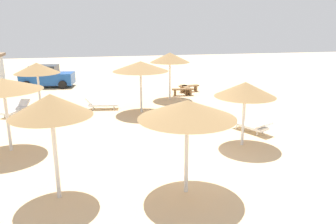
{
  "coord_description": "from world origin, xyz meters",
  "views": [
    {
      "loc": [
        -2.95,
        -10.54,
        4.97
      ],
      "look_at": [
        0.0,
        3.0,
        1.2
      ],
      "focal_mm": 35.37,
      "sensor_mm": 36.0,
      "label": 1
    }
  ],
  "objects_px": {
    "parasol_3": "(141,66)",
    "parasol_8": "(170,58)",
    "parasol_6": "(51,106)",
    "bench_2": "(183,91)",
    "bench_1": "(189,87)",
    "lounger_3": "(101,104)",
    "lounger_4": "(16,109)",
    "bench_0": "(186,88)",
    "lounger_1": "(252,126)",
    "parasol_5": "(187,110)",
    "parasol_7": "(3,85)",
    "parasol_4": "(37,68)",
    "parked_car": "(47,77)",
    "parasol_1": "(245,90)"
  },
  "relations": [
    {
      "from": "parasol_3",
      "to": "parasol_8",
      "type": "height_order",
      "value": "parasol_8"
    },
    {
      "from": "parasol_8",
      "to": "parasol_3",
      "type": "bearing_deg",
      "value": -128.07
    },
    {
      "from": "parasol_6",
      "to": "bench_2",
      "type": "distance_m",
      "value": 14.79
    },
    {
      "from": "parasol_3",
      "to": "bench_1",
      "type": "distance_m",
      "value": 6.84
    },
    {
      "from": "lounger_3",
      "to": "bench_1",
      "type": "height_order",
      "value": "lounger_3"
    },
    {
      "from": "lounger_4",
      "to": "bench_2",
      "type": "distance_m",
      "value": 10.68
    },
    {
      "from": "parasol_6",
      "to": "bench_2",
      "type": "xyz_separation_m",
      "value": [
        7.11,
        12.75,
        -2.43
      ]
    },
    {
      "from": "parasol_3",
      "to": "bench_0",
      "type": "relative_size",
      "value": 2.05
    },
    {
      "from": "parasol_6",
      "to": "lounger_1",
      "type": "bearing_deg",
      "value": 27.69
    },
    {
      "from": "parasol_5",
      "to": "parasol_8",
      "type": "relative_size",
      "value": 0.93
    },
    {
      "from": "parasol_5",
      "to": "bench_0",
      "type": "height_order",
      "value": "parasol_5"
    },
    {
      "from": "parasol_8",
      "to": "bench_2",
      "type": "bearing_deg",
      "value": 36.47
    },
    {
      "from": "lounger_1",
      "to": "bench_2",
      "type": "height_order",
      "value": "lounger_1"
    },
    {
      "from": "parasol_7",
      "to": "bench_1",
      "type": "distance_m",
      "value": 14.14
    },
    {
      "from": "parasol_8",
      "to": "parasol_6",
      "type": "bearing_deg",
      "value": -116.69
    },
    {
      "from": "parasol_4",
      "to": "bench_1",
      "type": "relative_size",
      "value": 1.79
    },
    {
      "from": "parasol_8",
      "to": "bench_0",
      "type": "height_order",
      "value": "parasol_8"
    },
    {
      "from": "parasol_3",
      "to": "parasol_4",
      "type": "height_order",
      "value": "parasol_3"
    },
    {
      "from": "parasol_8",
      "to": "bench_2",
      "type": "relative_size",
      "value": 2.01
    },
    {
      "from": "parasol_6",
      "to": "lounger_1",
      "type": "relative_size",
      "value": 1.55
    },
    {
      "from": "parasol_3",
      "to": "parasol_4",
      "type": "relative_size",
      "value": 1.12
    },
    {
      "from": "lounger_3",
      "to": "lounger_4",
      "type": "bearing_deg",
      "value": -178.02
    },
    {
      "from": "parasol_6",
      "to": "parked_car",
      "type": "distance_m",
      "value": 18.41
    },
    {
      "from": "parasol_1",
      "to": "lounger_4",
      "type": "xyz_separation_m",
      "value": [
        -10.28,
        7.1,
        -2.04
      ]
    },
    {
      "from": "bench_0",
      "to": "parked_car",
      "type": "xyz_separation_m",
      "value": [
        -10.1,
        4.59,
        0.48
      ]
    },
    {
      "from": "parasol_4",
      "to": "bench_2",
      "type": "distance_m",
      "value": 9.6
    },
    {
      "from": "parasol_6",
      "to": "parasol_8",
      "type": "xyz_separation_m",
      "value": [
        5.99,
        11.92,
        -0.03
      ]
    },
    {
      "from": "parasol_6",
      "to": "lounger_3",
      "type": "height_order",
      "value": "parasol_6"
    },
    {
      "from": "parasol_1",
      "to": "parasol_6",
      "type": "height_order",
      "value": "parasol_6"
    },
    {
      "from": "parasol_4",
      "to": "lounger_4",
      "type": "xyz_separation_m",
      "value": [
        -1.19,
        -0.7,
        -2.14
      ]
    },
    {
      "from": "parasol_1",
      "to": "lounger_1",
      "type": "bearing_deg",
      "value": 51.47
    },
    {
      "from": "parasol_1",
      "to": "lounger_3",
      "type": "height_order",
      "value": "parasol_1"
    },
    {
      "from": "parasol_7",
      "to": "bench_2",
      "type": "height_order",
      "value": "parasol_7"
    },
    {
      "from": "parasol_6",
      "to": "parasol_7",
      "type": "distance_m",
      "value": 4.8
    },
    {
      "from": "parasol_8",
      "to": "lounger_3",
      "type": "bearing_deg",
      "value": -158.37
    },
    {
      "from": "parasol_5",
      "to": "parasol_6",
      "type": "bearing_deg",
      "value": 172.79
    },
    {
      "from": "lounger_1",
      "to": "lounger_3",
      "type": "bearing_deg",
      "value": 139.57
    },
    {
      "from": "parasol_3",
      "to": "parasol_7",
      "type": "xyz_separation_m",
      "value": [
        -5.91,
        -4.71,
        0.06
      ]
    },
    {
      "from": "parasol_3",
      "to": "parasol_4",
      "type": "xyz_separation_m",
      "value": [
        -5.69,
        1.7,
        -0.16
      ]
    },
    {
      "from": "lounger_4",
      "to": "parasol_7",
      "type": "bearing_deg",
      "value": -80.41
    },
    {
      "from": "lounger_1",
      "to": "parked_car",
      "type": "relative_size",
      "value": 0.48
    },
    {
      "from": "parasol_7",
      "to": "lounger_1",
      "type": "relative_size",
      "value": 1.46
    },
    {
      "from": "parasol_6",
      "to": "parasol_8",
      "type": "relative_size",
      "value": 1.01
    },
    {
      "from": "bench_0",
      "to": "bench_1",
      "type": "relative_size",
      "value": 0.98
    },
    {
      "from": "lounger_3",
      "to": "parasol_1",
      "type": "bearing_deg",
      "value": -52.19
    },
    {
      "from": "parasol_3",
      "to": "parasol_7",
      "type": "relative_size",
      "value": 1.06
    },
    {
      "from": "parasol_1",
      "to": "parasol_4",
      "type": "bearing_deg",
      "value": 139.37
    },
    {
      "from": "parasol_5",
      "to": "lounger_1",
      "type": "relative_size",
      "value": 1.42
    },
    {
      "from": "lounger_1",
      "to": "lounger_4",
      "type": "height_order",
      "value": "lounger_4"
    },
    {
      "from": "parasol_5",
      "to": "parasol_8",
      "type": "xyz_separation_m",
      "value": [
        2.27,
        12.39,
        0.17
      ]
    }
  ]
}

